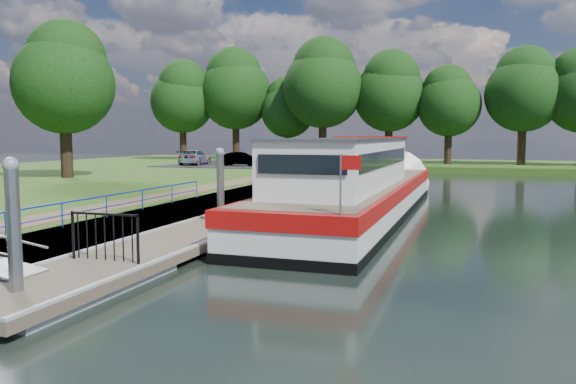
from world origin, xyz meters
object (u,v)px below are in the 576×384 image
(pontoon, at_px, (267,212))
(barge, at_px, (361,190))
(car_d, at_px, (267,157))
(car_b, at_px, (241,159))
(car_a, at_px, (282,159))
(car_c, at_px, (194,157))

(pontoon, xyz_separation_m, barge, (3.60, 1.65, 0.90))
(car_d, bearing_deg, car_b, -108.46)
(car_a, relative_size, car_d, 0.84)
(pontoon, bearing_deg, barge, 24.62)
(barge, xyz_separation_m, car_c, (-19.19, 21.28, 0.40))
(barge, height_order, car_b, barge)
(car_a, bearing_deg, barge, -49.86)
(barge, bearing_deg, pontoon, -155.38)
(barge, xyz_separation_m, car_d, (-13.60, 24.87, 0.33))
(pontoon, height_order, barge, barge)
(car_a, distance_m, car_c, 8.52)
(pontoon, height_order, car_d, car_d)
(car_a, bearing_deg, car_d, 137.14)
(barge, bearing_deg, car_a, 117.40)
(car_a, height_order, car_c, car_c)
(pontoon, distance_m, barge, 4.06)
(pontoon, distance_m, car_a, 23.41)
(car_d, bearing_deg, barge, -68.40)
(barge, distance_m, car_b, 25.21)
(car_b, bearing_deg, car_c, 77.83)
(car_a, distance_m, car_b, 3.76)
(pontoon, relative_size, car_d, 7.20)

